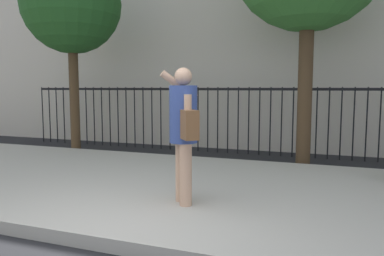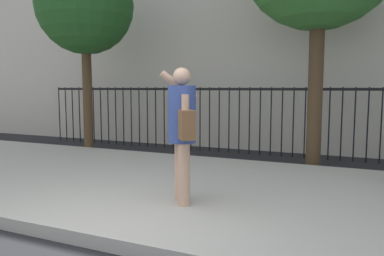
{
  "view_description": "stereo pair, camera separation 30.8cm",
  "coord_description": "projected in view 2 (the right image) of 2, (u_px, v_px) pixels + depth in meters",
  "views": [
    {
      "loc": [
        2.03,
        -2.98,
        1.58
      ],
      "look_at": [
        0.31,
        1.6,
        1.06
      ],
      "focal_mm": 35.59,
      "sensor_mm": 36.0,
      "label": 1
    },
    {
      "loc": [
        2.32,
        -2.87,
        1.58
      ],
      "look_at": [
        0.31,
        1.6,
        1.06
      ],
      "focal_mm": 35.59,
      "sensor_mm": 36.0,
      "label": 2
    }
  ],
  "objects": [
    {
      "name": "pedestrian_on_phone",
      "position": [
        182.0,
        126.0,
        4.62
      ],
      "size": [
        0.65,
        0.71,
        1.67
      ],
      "color": "tan",
      "rests_on": "sidewalk"
    },
    {
      "name": "sidewalk",
      "position": [
        190.0,
        189.0,
        5.7
      ],
      "size": [
        28.0,
        4.4,
        0.15
      ],
      "primitive_type": "cube",
      "color": "#B2ADA3",
      "rests_on": "ground"
    },
    {
      "name": "ground_plane",
      "position": [
        96.0,
        250.0,
        3.71
      ],
      "size": [
        60.0,
        60.0,
        0.0
      ],
      "primitive_type": "plane",
      "color": "black"
    },
    {
      "name": "street_tree_near",
      "position": [
        85.0,
        6.0,
        8.99
      ],
      "size": [
        2.3,
        2.3,
        4.67
      ],
      "color": "#4C3823",
      "rests_on": "ground"
    },
    {
      "name": "iron_fence",
      "position": [
        255.0,
        112.0,
        8.96
      ],
      "size": [
        12.03,
        0.04,
        1.6
      ],
      "color": "black",
      "rests_on": "ground"
    }
  ]
}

